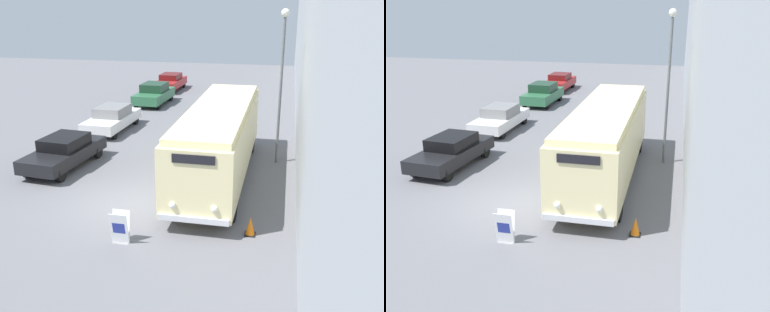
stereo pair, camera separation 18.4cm
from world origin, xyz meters
TOP-DOWN VIEW (x-y plane):
  - ground_plane at (0.00, 0.00)m, footprint 80.00×80.00m
  - building_wall_right at (6.41, 10.00)m, footprint 0.30×60.00m
  - vintage_bus at (3.00, 3.37)m, footprint 2.45×10.56m
  - sign_board at (0.85, -2.68)m, footprint 0.58×0.40m
  - streetlamp at (5.36, 5.88)m, footprint 0.36×0.36m
  - parked_car_near at (-4.06, 3.25)m, footprint 2.31×4.73m
  - parked_car_mid at (-4.24, 9.51)m, footprint 2.08×4.72m
  - parked_car_far at (-3.85, 16.76)m, footprint 2.10×4.46m
  - parked_car_distant at (-4.07, 22.34)m, footprint 1.93×4.37m
  - traffic_cone at (4.78, -1.33)m, footprint 0.36×0.36m

SIDE VIEW (x-z plane):
  - ground_plane at x=0.00m, z-range 0.00..0.00m
  - traffic_cone at x=4.78m, z-range -0.01..0.61m
  - sign_board at x=0.85m, z-range -0.02..1.04m
  - parked_car_distant at x=-4.07m, z-range 0.02..1.40m
  - parked_car_mid at x=-4.24m, z-range 0.01..1.43m
  - parked_car_near at x=-4.06m, z-range 0.03..1.46m
  - parked_car_far at x=-3.85m, z-range 0.00..1.53m
  - vintage_bus at x=3.00m, z-range 0.22..3.36m
  - building_wall_right at x=6.41m, z-range 0.00..8.01m
  - streetlamp at x=5.36m, z-range 0.98..7.89m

